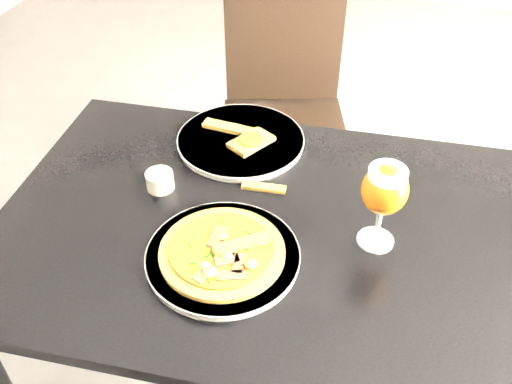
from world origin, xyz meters
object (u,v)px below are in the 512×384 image
(dining_table, at_px, (269,253))
(chair_far, at_px, (284,112))
(pizza, at_px, (223,251))
(beer_glass, at_px, (385,190))

(dining_table, distance_m, chair_far, 0.84)
(chair_far, height_order, pizza, chair_far)
(chair_far, bearing_deg, dining_table, -96.40)
(beer_glass, bearing_deg, pizza, -154.80)
(chair_far, distance_m, pizza, 0.97)
(dining_table, height_order, pizza, pizza)
(dining_table, bearing_deg, chair_far, 97.42)
(chair_far, relative_size, pizza, 3.63)
(dining_table, xyz_separation_m, chair_far, (-0.16, 0.81, -0.15))
(dining_table, relative_size, beer_glass, 6.37)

